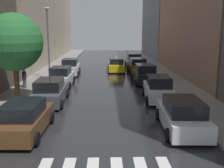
{
  "coord_description": "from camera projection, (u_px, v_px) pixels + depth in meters",
  "views": [
    {
      "loc": [
        0.03,
        -6.29,
        5.05
      ],
      "look_at": [
        0.59,
        15.29,
        0.66
      ],
      "focal_mm": 43.38,
      "sensor_mm": 36.0,
      "label": 1
    }
  ],
  "objects": [
    {
      "name": "sidewalk_right",
      "position": [
        162.0,
        74.0,
        30.82
      ],
      "size": [
        3.0,
        72.0,
        0.15
      ],
      "primitive_type": "cube",
      "color": "gray",
      "rests_on": "ground"
    },
    {
      "name": "parked_car_left_second",
      "position": [
        50.0,
        92.0,
        18.61
      ],
      "size": [
        2.16,
        4.55,
        1.71
      ],
      "rotation": [
        0.0,
        0.0,
        1.58
      ],
      "color": "#474C51",
      "rests_on": "ground"
    },
    {
      "name": "street_tree_left",
      "position": [
        14.0,
        42.0,
        18.56
      ],
      "size": [
        3.99,
        3.99,
        6.02
      ],
      "color": "#513823",
      "rests_on": "sidewalk_left"
    },
    {
      "name": "ground_plane",
      "position": [
        105.0,
        75.0,
        30.68
      ],
      "size": [
        28.0,
        72.0,
        0.04
      ],
      "primitive_type": "cube",
      "color": "#262628"
    },
    {
      "name": "parked_car_left_third",
      "position": [
        61.0,
        77.0,
        24.29
      ],
      "size": [
        2.13,
        4.1,
        1.76
      ],
      "rotation": [
        0.0,
        0.0,
        1.54
      ],
      "color": "silver",
      "rests_on": "ground"
    },
    {
      "name": "building_left_far",
      "position": [
        49.0,
        24.0,
        53.15
      ],
      "size": [
        6.0,
        21.12,
        11.96
      ],
      "primitive_type": "cube",
      "color": "#B2A38C",
      "rests_on": "ground"
    },
    {
      "name": "parked_car_right_fourth",
      "position": [
        137.0,
        66.0,
        31.42
      ],
      "size": [
        2.21,
        4.33,
        1.78
      ],
      "rotation": [
        0.0,
        0.0,
        1.61
      ],
      "color": "brown",
      "rests_on": "ground"
    },
    {
      "name": "parked_car_right_second",
      "position": [
        158.0,
        89.0,
        19.39
      ],
      "size": [
        2.14,
        4.22,
        1.8
      ],
      "rotation": [
        0.0,
        0.0,
        1.52
      ],
      "color": "silver",
      "rests_on": "ground"
    },
    {
      "name": "parked_car_right_third",
      "position": [
        145.0,
        74.0,
        25.57
      ],
      "size": [
        2.23,
        4.3,
        1.81
      ],
      "rotation": [
        0.0,
        0.0,
        1.6
      ],
      "color": "black",
      "rests_on": "ground"
    },
    {
      "name": "parked_car_right_fifth",
      "position": [
        134.0,
        60.0,
        37.23
      ],
      "size": [
        2.25,
        4.06,
        1.79
      ],
      "rotation": [
        0.0,
        0.0,
        1.6
      ],
      "color": "#B2B7BF",
      "rests_on": "ground"
    },
    {
      "name": "pedestrian_foreground",
      "position": [
        24.0,
        72.0,
        22.7
      ],
      "size": [
        1.03,
        1.03,
        1.88
      ],
      "rotation": [
        0.0,
        0.0,
        3.5
      ],
      "color": "brown",
      "rests_on": "sidewalk_left"
    },
    {
      "name": "parked_car_left_fourth",
      "position": [
        70.0,
        67.0,
        30.36
      ],
      "size": [
        2.1,
        4.33,
        1.81
      ],
      "rotation": [
        0.0,
        0.0,
        1.59
      ],
      "color": "silver",
      "rests_on": "ground"
    },
    {
      "name": "parked_car_right_nearest",
      "position": [
        182.0,
        115.0,
        13.67
      ],
      "size": [
        2.29,
        4.8,
        1.64
      ],
      "rotation": [
        0.0,
        0.0,
        1.53
      ],
      "color": "silver",
      "rests_on": "ground"
    },
    {
      "name": "lamp_post_left",
      "position": [
        48.0,
        38.0,
        26.51
      ],
      "size": [
        0.6,
        0.28,
        6.98
      ],
      "color": "#595B60",
      "rests_on": "sidewalk_left"
    },
    {
      "name": "parked_car_left_nearest",
      "position": [
        25.0,
        119.0,
        13.13
      ],
      "size": [
        2.2,
        4.54,
        1.64
      ],
      "rotation": [
        0.0,
        0.0,
        1.54
      ],
      "color": "brown",
      "rests_on": "ground"
    },
    {
      "name": "sidewalk_left",
      "position": [
        47.0,
        74.0,
        30.49
      ],
      "size": [
        3.0,
        72.0,
        0.15
      ],
      "primitive_type": "cube",
      "color": "gray",
      "rests_on": "ground"
    },
    {
      "name": "building_right_far",
      "position": [
        166.0,
        8.0,
        48.23
      ],
      "size": [
        6.0,
        18.34,
        17.33
      ],
      "primitive_type": "cube",
      "color": "slate",
      "rests_on": "ground"
    },
    {
      "name": "taxi_midroad",
      "position": [
        116.0,
        65.0,
        32.76
      ],
      "size": [
        2.12,
        4.44,
        1.81
      ],
      "rotation": [
        0.0,
        0.0,
        1.56
      ],
      "color": "yellow",
      "rests_on": "ground"
    }
  ]
}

